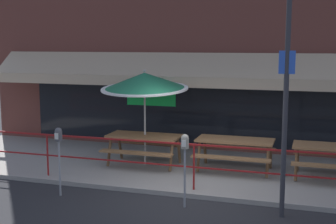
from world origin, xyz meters
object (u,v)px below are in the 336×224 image
picnic_table_right (335,153)px  patio_umbrella_left (145,82)px  parking_meter_far (185,149)px  picnic_table_left (144,141)px  street_sign_pole (285,108)px  picnic_table_centre (235,146)px  parking_meter_near (59,141)px

picnic_table_right → patio_umbrella_left: patio_umbrella_left is taller
picnic_table_right → parking_meter_far: parking_meter_far is taller
picnic_table_left → picnic_table_right: 4.45m
picnic_table_left → parking_meter_far: parking_meter_far is taller
street_sign_pole → picnic_table_centre: bearing=117.5°
patio_umbrella_left → street_sign_pole: (3.50, -2.34, -0.19)m
parking_meter_near → patio_umbrella_left: bearing=69.8°
picnic_table_centre → parking_meter_near: size_ratio=1.27×
picnic_table_left → picnic_table_centre: 2.23m
picnic_table_right → street_sign_pole: 2.88m
picnic_table_left → parking_meter_far: bearing=-54.1°
picnic_table_right → picnic_table_centre: bearing=178.5°
street_sign_pole → parking_meter_near: bearing=-177.8°
picnic_table_right → patio_umbrella_left: size_ratio=0.76×
picnic_table_left → street_sign_pole: size_ratio=0.47×
parking_meter_near → street_sign_pole: size_ratio=0.37×
parking_meter_far → parking_meter_near: bearing=-177.6°
patio_umbrella_left → parking_meter_far: bearing=-54.7°
patio_umbrella_left → parking_meter_far: patio_umbrella_left is taller
parking_meter_far → street_sign_pole: 1.99m
picnic_table_left → picnic_table_right: size_ratio=1.00×
picnic_table_right → parking_meter_far: size_ratio=1.27×
picnic_table_left → patio_umbrella_left: bearing=90.0°
parking_meter_near → street_sign_pole: 4.51m
picnic_table_left → parking_meter_far: 2.93m
patio_umbrella_left → street_sign_pole: bearing=-33.7°
patio_umbrella_left → picnic_table_left: bearing=-90.0°
picnic_table_left → street_sign_pole: 4.37m
picnic_table_right → patio_umbrella_left: (-4.45, -0.06, 1.47)m
patio_umbrella_left → street_sign_pole: size_ratio=0.62×
parking_meter_near → picnic_table_centre: bearing=39.8°
picnic_table_left → patio_umbrella_left: patio_umbrella_left is taller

